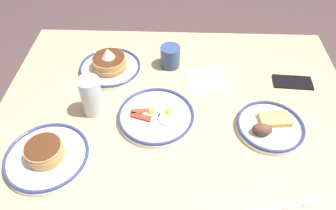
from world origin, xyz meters
The scene contains 10 objects.
dining_table centered at (0.00, 0.00, 0.66)m, with size 1.25×0.98×0.76m.
plate_near_main centered at (0.26, -0.21, 0.78)m, with size 0.24×0.24×0.10m.
plate_center_pancakes centered at (-0.31, 0.07, 0.77)m, with size 0.22×0.22×0.05m.
plate_far_companion centered at (0.39, 0.21, 0.78)m, with size 0.26×0.26×0.06m.
plate_far_side centered at (0.07, 0.03, 0.77)m, with size 0.26×0.26×0.04m.
coffee_mug centered at (0.03, -0.26, 0.80)m, with size 0.08×0.11×0.09m.
drinking_glass centered at (0.28, 0.01, 0.82)m, with size 0.07×0.07×0.14m.
cell_phone centered at (-0.44, -0.17, 0.76)m, with size 0.14×0.07×0.01m, color black.
paper_napkin centered at (-0.11, -0.17, 0.76)m, with size 0.15×0.14×0.00m, color white.
fork_far centered at (-0.29, 0.34, 0.76)m, with size 0.20×0.06×0.01m.
Camera 1 is at (-0.00, 0.75, 1.57)m, focal length 34.05 mm.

